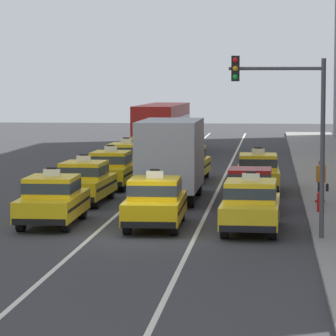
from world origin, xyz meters
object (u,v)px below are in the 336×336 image
object	(u,v)px
taxi_right_third	(258,172)
taxi_left_fifth	(147,150)
taxi_center_nearest	(155,201)
taxi_right_nearest	(251,205)
taxi_left_nearest	(53,199)
box_truck_center_second	(172,156)
pedestrian_near_crosswalk	(321,182)
bus_left_sixth	(162,126)
taxi_left_second	(84,181)
taxi_left_fourth	(127,159)
traffic_light_pole	(290,115)
taxi_center_third	(187,163)
sedan_right_second	(250,188)
taxi_left_third	(111,169)
fire_hydrant	(320,201)

from	to	relation	value
taxi_right_third	taxi_left_fifth	bearing A→B (deg)	117.17
taxi_center_nearest	taxi_right_nearest	size ratio (longest dim) A/B	1.00
taxi_left_nearest	taxi_center_nearest	world-z (taller)	same
box_truck_center_second	pedestrian_near_crosswalk	bearing A→B (deg)	-19.67
taxi_right_third	bus_left_sixth	bearing A→B (deg)	106.48
pedestrian_near_crosswalk	taxi_left_fifth	bearing A→B (deg)	116.58
taxi_left_second	taxi_center_nearest	bearing A→B (deg)	-60.16
taxi_left_fourth	traffic_light_pole	world-z (taller)	traffic_light_pole
taxi_left_nearest	taxi_right_third	world-z (taller)	same
taxi_left_nearest	taxi_center_nearest	size ratio (longest dim) A/B	1.00
taxi_center_third	taxi_right_nearest	distance (m)	16.26
taxi_center_nearest	sedan_right_second	size ratio (longest dim) A/B	1.06
taxi_left_third	taxi_center_nearest	world-z (taller)	same
taxi_left_fourth	taxi_left_fifth	distance (m)	5.95
sedan_right_second	traffic_light_pole	xyz separation A→B (m)	(1.33, -7.17, 2.97)
taxi_left_nearest	taxi_left_fourth	xyz separation A→B (m)	(0.00, 17.15, 0.00)
taxi_left_fifth	fire_hydrant	xyz separation A→B (m)	(8.73, -19.86, -0.33)
taxi_center_nearest	fire_hydrant	size ratio (longest dim) A/B	6.29
box_truck_center_second	taxi_center_third	xyz separation A→B (m)	(-0.04, 7.68, -0.90)
traffic_light_pole	box_truck_center_second	bearing A→B (deg)	114.08
taxi_center_nearest	fire_hydrant	xyz separation A→B (m)	(5.53, 3.49, -0.33)
sedan_right_second	fire_hydrant	size ratio (longest dim) A/B	5.93
taxi_left_fifth	box_truck_center_second	xyz separation A→B (m)	(3.01, -15.64, 0.90)
bus_left_sixth	sedan_right_second	size ratio (longest dim) A/B	2.60
sedan_right_second	traffic_light_pole	size ratio (longest dim) A/B	0.78
taxi_left_fourth	fire_hydrant	xyz separation A→B (m)	(9.01, -13.91, -0.33)
taxi_left_nearest	taxi_left_second	size ratio (longest dim) A/B	1.00
pedestrian_near_crosswalk	fire_hydrant	xyz separation A→B (m)	(-0.15, -2.12, -0.45)
taxi_left_second	taxi_center_third	xyz separation A→B (m)	(3.29, 9.24, 0.00)
box_truck_center_second	traffic_light_pole	xyz separation A→B (m)	(4.53, -10.14, 2.04)
fire_hydrant	sedan_right_second	bearing A→B (deg)	153.77
bus_left_sixth	traffic_light_pole	xyz separation A→B (m)	(7.74, -35.66, 2.00)
sedan_right_second	taxi_left_fourth	bearing A→B (deg)	117.13
taxi_right_nearest	taxi_right_third	bearing A→B (deg)	89.61
taxi_center_third	bus_left_sixth	bearing A→B (deg)	100.06
traffic_light_pole	taxi_left_fifth	bearing A→B (deg)	106.30
taxi_left_third	box_truck_center_second	bearing A→B (deg)	-52.11
taxi_left_third	taxi_right_third	distance (m)	6.65
traffic_light_pole	taxi_left_second	bearing A→B (deg)	132.48
bus_left_sixth	sedan_right_second	bearing A→B (deg)	-77.32
bus_left_sixth	taxi_right_nearest	bearing A→B (deg)	-79.02
taxi_left_second	taxi_left_fourth	xyz separation A→B (m)	(0.04, 11.26, 0.00)
taxi_center_third	taxi_right_nearest	world-z (taller)	same
taxi_center_nearest	taxi_left_fourth	bearing A→B (deg)	101.33
taxi_left_third	taxi_left_second	bearing A→B (deg)	-91.68
taxi_left_fifth	pedestrian_near_crosswalk	distance (m)	19.84
taxi_left_third	sedan_right_second	world-z (taller)	taxi_left_third
taxi_left_fifth	taxi_right_third	bearing A→B (deg)	-62.83
taxi_left_fourth	sedan_right_second	size ratio (longest dim) A/B	1.07
taxi_center_nearest	taxi_center_third	bearing A→B (deg)	90.89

